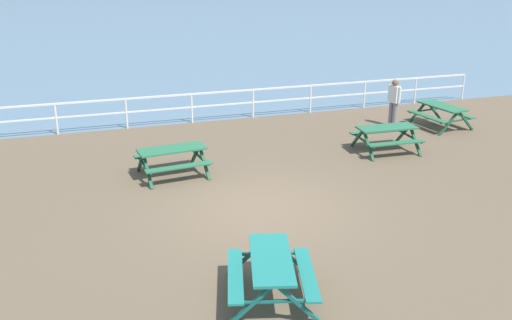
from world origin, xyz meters
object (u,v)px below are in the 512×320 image
at_px(picnic_table_corner, 172,155).
at_px(visitor, 394,100).
at_px(picnic_table_near_right, 271,267).
at_px(picnic_table_far_left, 387,133).
at_px(picnic_table_seaward, 441,111).

xyz_separation_m(picnic_table_corner, visitor, (8.23, 2.40, 0.36)).
distance_m(picnic_table_near_right, picnic_table_corner, 6.44).
xyz_separation_m(picnic_table_near_right, picnic_table_corner, (-0.56, 6.41, 0.00)).
relative_size(picnic_table_near_right, picnic_table_far_left, 1.15).
bearing_deg(picnic_table_near_right, picnic_table_far_left, -27.63).
height_order(picnic_table_seaward, visitor, visitor).
bearing_deg(picnic_table_far_left, visitor, 57.72).
xyz_separation_m(picnic_table_seaward, picnic_table_corner, (-9.77, -1.76, 0.00)).
relative_size(picnic_table_near_right, picnic_table_corner, 1.09).
relative_size(picnic_table_corner, visitor, 1.18).
bearing_deg(picnic_table_far_left, picnic_table_near_right, -130.67).
height_order(picnic_table_near_right, picnic_table_far_left, same).
relative_size(picnic_table_far_left, visitor, 1.12).
bearing_deg(picnic_table_seaward, picnic_table_corner, 92.69).
bearing_deg(picnic_table_near_right, picnic_table_seaward, -32.90).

